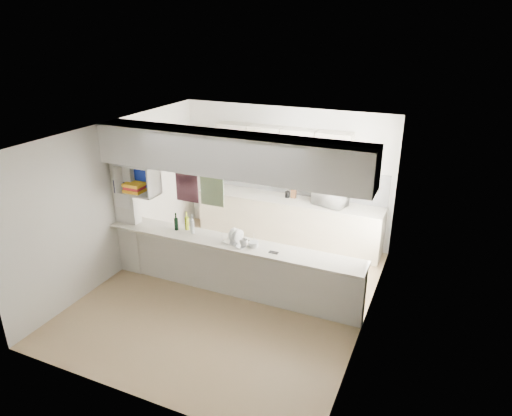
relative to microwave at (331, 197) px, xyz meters
The scene contains 16 objects.
floor 2.57m from the microwave, 115.51° to the right, with size 4.80×4.80×0.00m, color tan.
ceiling 2.78m from the microwave, 115.51° to the right, with size 4.80×4.80×0.00m, color white.
wall_back 1.07m from the microwave, 163.57° to the left, with size 4.20×4.20×0.00m, color silver.
wall_left 3.76m from the microwave, 145.87° to the right, with size 4.80×4.80×0.00m, color silver.
wall_right 2.38m from the microwave, 62.48° to the right, with size 4.80×4.80×0.00m, color silver.
servery_partition 2.48m from the microwave, 119.24° to the right, with size 4.20×0.50×2.60m.
cubby_shelf 3.42m from the microwave, 139.88° to the right, with size 0.65×0.35×0.50m.
kitchen_run 0.88m from the microwave, behind, with size 3.60×0.63×2.24m.
microwave is the anchor object (origin of this frame).
bowl 0.19m from the microwave, ahead, with size 0.23×0.23×0.06m, color #0E229B.
dish_rack 2.26m from the microwave, 112.86° to the right, with size 0.49×0.42×0.22m.
cup 2.29m from the microwave, 108.82° to the right, with size 0.13×0.13×0.10m, color white.
wine_bottles 2.74m from the microwave, 131.88° to the right, with size 0.36×0.14×0.32m.
plastic_tubs 2.19m from the microwave, 105.48° to the right, with size 0.49×0.18×0.07m.
utensil_jar 0.86m from the microwave, behind, with size 0.09×0.09×0.12m, color black.
knife_block 0.75m from the microwave, behind, with size 0.09×0.07×0.18m, color brown.
Camera 1 is at (2.89, -5.58, 4.01)m, focal length 32.00 mm.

